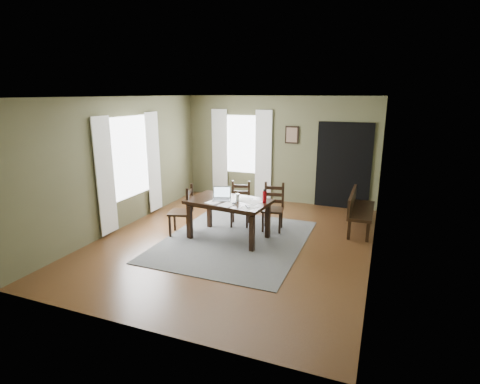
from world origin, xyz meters
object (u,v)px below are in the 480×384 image
at_px(laptop, 222,196).
at_px(water_bottle, 265,196).
at_px(chair_back_right, 273,208).
at_px(dining_table, 229,205).
at_px(bench, 358,208).
at_px(chair_end, 183,211).
at_px(chair_back_left, 240,204).

xyz_separation_m(laptop, water_bottle, (0.83, 0.09, 0.06)).
xyz_separation_m(chair_back_right, water_bottle, (0.03, -0.70, 0.42)).
xyz_separation_m(dining_table, laptop, (-0.14, -0.00, 0.16)).
bearing_deg(bench, chair_back_right, 110.88).
xyz_separation_m(chair_back_right, laptop, (-0.80, -0.79, 0.37)).
distance_m(chair_end, chair_back_right, 1.83).
xyz_separation_m(bench, laptop, (-2.44, -1.41, 0.36)).
bearing_deg(chair_back_left, bench, -0.58).
xyz_separation_m(chair_end, chair_back_right, (1.59, 0.92, -0.02)).
xyz_separation_m(chair_end, water_bottle, (1.62, 0.22, 0.41)).
bearing_deg(dining_table, chair_back_left, 101.32).
bearing_deg(chair_end, water_bottle, 82.38).
bearing_deg(water_bottle, laptop, -174.06).
relative_size(laptop, water_bottle, 1.63).
distance_m(dining_table, chair_back_right, 1.04).
distance_m(bench, laptop, 2.84).
height_order(chair_back_left, water_bottle, water_bottle).
distance_m(dining_table, chair_end, 0.96).
relative_size(chair_back_right, water_bottle, 3.72).
xyz_separation_m(chair_back_right, bench, (1.64, 0.62, 0.00)).
height_order(bench, water_bottle, water_bottle).
bearing_deg(dining_table, chair_end, -165.79).
bearing_deg(laptop, bench, 10.26).
height_order(chair_end, chair_back_left, chair_end).
bearing_deg(water_bottle, bench, 39.52).
bearing_deg(bench, chair_back_left, 104.28).
bearing_deg(chair_back_left, dining_table, -99.39).
bearing_deg(laptop, chair_end, 170.02).
distance_m(chair_back_left, bench, 2.45).
relative_size(dining_table, chair_end, 1.62).
height_order(chair_back_left, chair_back_right, chair_back_right).
distance_m(chair_end, bench, 3.57).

